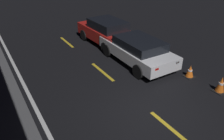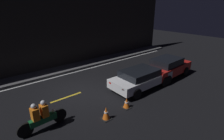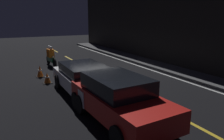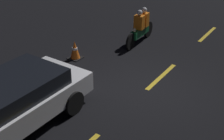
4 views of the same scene
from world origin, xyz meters
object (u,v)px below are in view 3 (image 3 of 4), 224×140
Objects in this scene: motorcycle at (51,57)px; traffic_cone_mid at (47,78)px; taxi_red at (119,98)px; sedan_white at (85,78)px; traffic_cone_near at (40,71)px.

motorcycle is 3.90× the size of traffic_cone_mid.
taxi_red reaches higher than motorcycle.
traffic_cone_mid is (-2.44, -1.15, -0.45)m from sedan_white.
traffic_cone_near is at bearing -28.00° from motorcycle.
traffic_cone_near is (2.63, -1.23, -0.33)m from motorcycle.
sedan_white is at bearing 25.21° from traffic_cone_mid.
motorcycle reaches higher than sedan_white.
taxi_red reaches higher than traffic_cone_near.
sedan_white is at bearing 17.58° from traffic_cone_near.
sedan_white reaches higher than traffic_cone_near.
motorcycle is at bearing 177.87° from taxi_red.
taxi_red is 1.87× the size of motorcycle.
taxi_red is at bearing 0.61° from sedan_white.
traffic_cone_mid is (-5.44, -1.14, -0.53)m from taxi_red.
traffic_cone_mid is at bearing 3.51° from traffic_cone_near.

